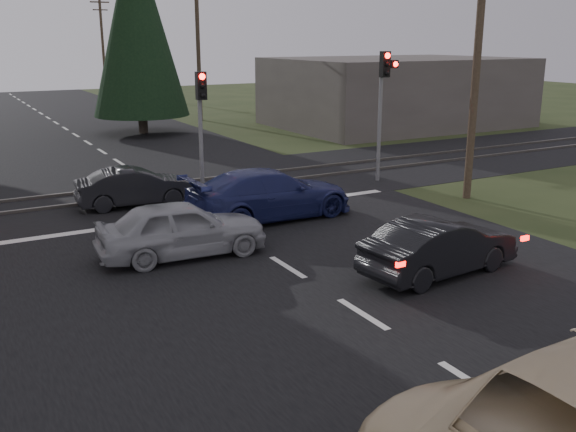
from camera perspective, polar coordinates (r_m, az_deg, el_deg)
ground at (r=12.62m, az=6.65°, el=-8.67°), size 120.00×120.00×0.00m
road at (r=21.09m, az=-9.29°, el=1.22°), size 14.00×100.00×0.01m
rail_corridor at (r=22.94m, az=-11.00°, el=2.30°), size 120.00×8.00×0.01m
stop_line at (r=19.46m, az=-7.48°, el=0.10°), size 13.00×0.35×0.00m
rail_near at (r=22.18m, az=-10.36°, el=2.00°), size 120.00×0.12×0.10m
rail_far at (r=23.67m, az=-11.62°, el=2.78°), size 120.00×0.12×0.10m
traffic_signal_right at (r=23.69m, az=8.53°, el=10.94°), size 0.68×0.48×4.70m
traffic_signal_center at (r=21.57m, az=-7.72°, el=9.17°), size 0.32×0.48×4.10m
utility_pole_near at (r=21.64m, az=16.50°, el=13.81°), size 1.80×0.26×9.00m
utility_pole_mid at (r=42.17m, az=-8.00°, el=14.84°), size 1.80×0.26×9.00m
utility_pole_far at (r=66.09m, az=-16.16°, el=14.61°), size 1.80×0.26×9.00m
conifer_tree at (r=36.77m, az=-13.29°, el=16.47°), size 5.20×5.20×11.00m
building_right at (r=40.05m, az=9.54°, el=10.84°), size 14.00×10.00×4.00m
dark_hatchback at (r=14.76m, az=13.32°, el=-2.69°), size 3.99×1.73×1.28m
silver_car at (r=15.73m, az=-9.43°, el=-1.12°), size 4.18×1.90×1.39m
blue_sedan at (r=18.80m, az=-1.66°, el=1.96°), size 5.13×2.21×1.47m
dark_car_far at (r=20.84m, az=-13.40°, el=2.52°), size 3.76×1.59×1.21m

